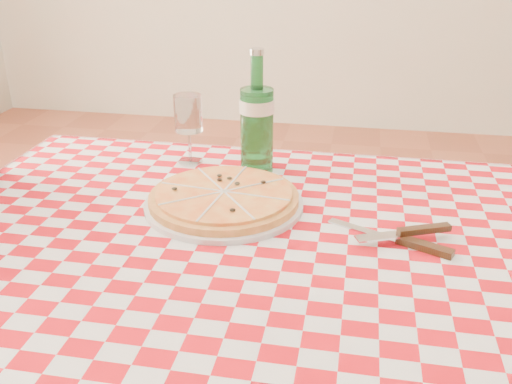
# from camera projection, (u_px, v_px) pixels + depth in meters

# --- Properties ---
(dining_table) EXTENTS (1.20, 0.80, 0.75)m
(dining_table) POSITION_uv_depth(u_px,v_px,m) (261.00, 282.00, 1.07)
(dining_table) COLOR brown
(dining_table) RESTS_ON ground
(tablecloth) EXTENTS (1.30, 0.90, 0.01)m
(tablecloth) POSITION_uv_depth(u_px,v_px,m) (261.00, 238.00, 1.03)
(tablecloth) COLOR #B10A14
(tablecloth) RESTS_ON dining_table
(pizza_plate) EXTENTS (0.36, 0.36, 0.04)m
(pizza_plate) POSITION_uv_depth(u_px,v_px,m) (224.00, 197.00, 1.14)
(pizza_plate) COLOR gold
(pizza_plate) RESTS_ON tablecloth
(water_bottle) EXTENTS (0.10, 0.10, 0.28)m
(water_bottle) POSITION_uv_depth(u_px,v_px,m) (257.00, 112.00, 1.26)
(water_bottle) COLOR #19672B
(water_bottle) RESTS_ON tablecloth
(wine_glass) EXTENTS (0.08, 0.08, 0.16)m
(wine_glass) POSITION_uv_depth(u_px,v_px,m) (189.00, 130.00, 1.32)
(wine_glass) COLOR white
(wine_glass) RESTS_ON tablecloth
(cutlery) EXTENTS (0.26, 0.22, 0.03)m
(cutlery) POSITION_uv_depth(u_px,v_px,m) (398.00, 235.00, 1.01)
(cutlery) COLOR silver
(cutlery) RESTS_ON tablecloth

